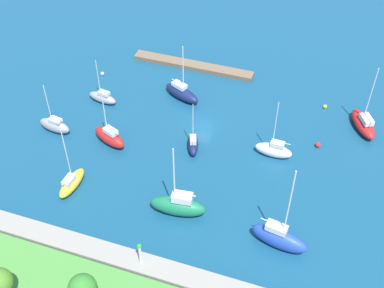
% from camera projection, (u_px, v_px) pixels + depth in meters
% --- Properties ---
extents(water, '(160.00, 160.00, 0.00)m').
position_uv_depth(water, '(204.00, 127.00, 84.38)').
color(water, navy).
rests_on(water, ground).
extents(pier_dock, '(23.92, 2.43, 0.89)m').
position_uv_depth(pier_dock, '(193.00, 66.00, 96.99)').
color(pier_dock, brown).
rests_on(pier_dock, ground).
extents(breakwater, '(55.57, 2.99, 1.14)m').
position_uv_depth(breakwater, '(135.00, 263.00, 64.08)').
color(breakwater, gray).
rests_on(breakwater, ground).
extents(harbor_beacon, '(0.56, 0.56, 3.73)m').
position_uv_depth(harbor_beacon, '(140.00, 252.00, 62.02)').
color(harbor_beacon, silver).
rests_on(harbor_beacon, breakwater).
extents(park_tree_midwest, '(3.41, 3.41, 5.17)m').
position_uv_depth(park_tree_midwest, '(82.00, 288.00, 57.23)').
color(park_tree_midwest, brown).
rests_on(park_tree_midwest, shoreline_park).
extents(sailboat_gray_mid_basin, '(5.77, 2.70, 8.73)m').
position_uv_depth(sailboat_gray_mid_basin, '(103.00, 97.00, 88.72)').
color(sailboat_gray_mid_basin, gray).
rests_on(sailboat_gray_mid_basin, water).
extents(sailboat_navy_lone_north, '(3.32, 5.30, 8.87)m').
position_uv_depth(sailboat_navy_lone_north, '(193.00, 144.00, 79.72)').
color(sailboat_navy_lone_north, '#141E4C').
rests_on(sailboat_navy_lone_north, water).
extents(sailboat_red_west_end, '(6.85, 4.50, 10.13)m').
position_uv_depth(sailboat_red_west_end, '(110.00, 137.00, 80.54)').
color(sailboat_red_west_end, red).
rests_on(sailboat_red_west_end, water).
extents(sailboat_white_center_basin, '(5.97, 2.17, 10.71)m').
position_uv_depth(sailboat_white_center_basin, '(274.00, 150.00, 78.43)').
color(sailboat_white_center_basin, white).
rests_on(sailboat_white_center_basin, water).
extents(sailboat_green_far_south, '(8.23, 3.61, 12.45)m').
position_uv_depth(sailboat_green_far_south, '(178.00, 205.00, 69.73)').
color(sailboat_green_far_south, '#19724C').
rests_on(sailboat_green_far_south, water).
extents(sailboat_blue_outer_mooring, '(7.99, 3.57, 14.52)m').
position_uv_depth(sailboat_blue_outer_mooring, '(279.00, 238.00, 65.63)').
color(sailboat_blue_outer_mooring, '#2347B2').
rests_on(sailboat_blue_outer_mooring, water).
extents(sailboat_yellow_near_pier, '(2.28, 6.24, 11.21)m').
position_uv_depth(sailboat_yellow_near_pier, '(72.00, 183.00, 73.61)').
color(sailboat_yellow_near_pier, yellow).
rests_on(sailboat_yellow_near_pier, water).
extents(sailboat_gray_far_north, '(6.01, 2.73, 9.25)m').
position_uv_depth(sailboat_gray_far_north, '(55.00, 125.00, 82.84)').
color(sailboat_gray_far_north, gray).
rests_on(sailboat_gray_far_north, water).
extents(sailboat_navy_east_end, '(7.83, 5.12, 11.02)m').
position_uv_depth(sailboat_navy_east_end, '(182.00, 93.00, 89.35)').
color(sailboat_navy_east_end, '#141E4C').
rests_on(sailboat_navy_east_end, water).
extents(sailboat_red_lone_south, '(5.77, 7.82, 11.95)m').
position_uv_depth(sailboat_red_lone_south, '(363.00, 123.00, 83.15)').
color(sailboat_red_lone_south, red).
rests_on(sailboat_red_lone_south, water).
extents(mooring_buoy_red, '(0.84, 0.84, 0.84)m').
position_uv_depth(mooring_buoy_red, '(318.00, 145.00, 80.52)').
color(mooring_buoy_red, red).
rests_on(mooring_buoy_red, water).
extents(mooring_buoy_yellow, '(0.70, 0.70, 0.70)m').
position_uv_depth(mooring_buoy_yellow, '(325.00, 107.00, 87.83)').
color(mooring_buoy_yellow, yellow).
rests_on(mooring_buoy_yellow, water).
extents(mooring_buoy_white, '(0.70, 0.70, 0.70)m').
position_uv_depth(mooring_buoy_white, '(102.00, 74.00, 95.16)').
color(mooring_buoy_white, white).
rests_on(mooring_buoy_white, water).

